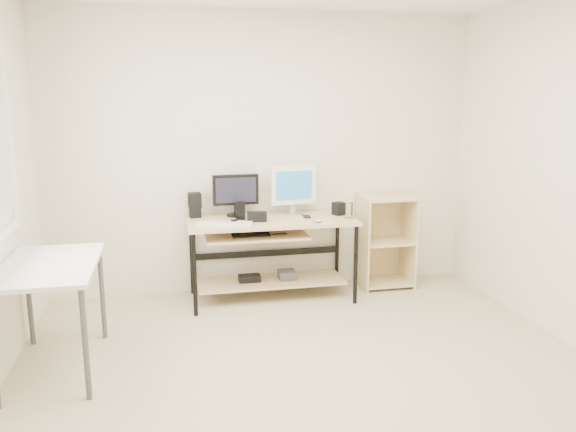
% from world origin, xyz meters
% --- Properties ---
extents(room, '(4.01, 4.01, 2.62)m').
position_xyz_m(room, '(-0.14, 0.04, 1.32)').
color(room, '#BAAD8F').
rests_on(room, ground).
extents(desk, '(1.50, 0.65, 0.75)m').
position_xyz_m(desk, '(-0.03, 1.66, 0.54)').
color(desk, '#CFB383').
rests_on(desk, ground).
extents(side_table, '(0.60, 1.00, 0.75)m').
position_xyz_m(side_table, '(-1.68, 0.60, 0.67)').
color(side_table, white).
rests_on(side_table, ground).
extents(shelf_unit, '(0.50, 0.40, 0.90)m').
position_xyz_m(shelf_unit, '(1.15, 1.82, 0.45)').
color(shelf_unit, beige).
rests_on(shelf_unit, ground).
extents(black_monitor, '(0.42, 0.18, 0.39)m').
position_xyz_m(black_monitor, '(-0.29, 1.86, 0.97)').
color(black_monitor, black).
rests_on(black_monitor, desk).
extents(white_imac, '(0.43, 0.14, 0.46)m').
position_xyz_m(white_imac, '(0.24, 1.81, 1.02)').
color(white_imac, silver).
rests_on(white_imac, desk).
extents(keyboard, '(0.50, 0.24, 0.02)m').
position_xyz_m(keyboard, '(-0.44, 1.53, 0.76)').
color(keyboard, white).
rests_on(keyboard, desk).
extents(mouse, '(0.10, 0.13, 0.04)m').
position_xyz_m(mouse, '(0.37, 1.44, 0.77)').
color(mouse, '#B0B0B5').
rests_on(mouse, desk).
extents(center_speaker, '(0.18, 0.10, 0.09)m').
position_xyz_m(center_speaker, '(-0.14, 1.58, 0.79)').
color(center_speaker, black).
rests_on(center_speaker, desk).
extents(speaker_left, '(0.12, 0.12, 0.23)m').
position_xyz_m(speaker_left, '(-0.67, 1.88, 0.87)').
color(speaker_left, black).
rests_on(speaker_left, desk).
extents(speaker_right, '(0.13, 0.13, 0.12)m').
position_xyz_m(speaker_right, '(0.65, 1.71, 0.81)').
color(speaker_right, black).
rests_on(speaker_right, desk).
extents(audio_controller, '(0.09, 0.07, 0.17)m').
position_xyz_m(audio_controller, '(-0.27, 1.69, 0.83)').
color(audio_controller, black).
rests_on(audio_controller, desk).
extents(volume_puck, '(0.08, 0.08, 0.02)m').
position_xyz_m(volume_puck, '(-0.35, 1.57, 0.76)').
color(volume_puck, black).
rests_on(volume_puck, desk).
extents(smartphone, '(0.07, 0.12, 0.01)m').
position_xyz_m(smartphone, '(0.33, 1.67, 0.75)').
color(smartphone, black).
rests_on(smartphone, desk).
extents(coaster, '(0.10, 0.10, 0.01)m').
position_xyz_m(coaster, '(0.70, 1.54, 0.75)').
color(coaster, olive).
rests_on(coaster, desk).
extents(drinking_glass, '(0.08, 0.08, 0.14)m').
position_xyz_m(drinking_glass, '(0.70, 1.54, 0.83)').
color(drinking_glass, white).
rests_on(drinking_glass, coaster).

